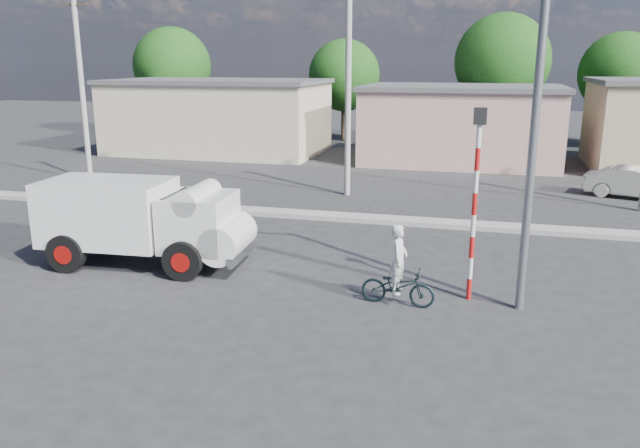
% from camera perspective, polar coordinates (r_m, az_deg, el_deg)
% --- Properties ---
extents(ground_plane, '(120.00, 120.00, 0.00)m').
position_cam_1_polar(ground_plane, '(13.90, -0.21, -7.82)').
color(ground_plane, '#2C2C2F').
rests_on(ground_plane, ground).
extents(median, '(40.00, 0.80, 0.16)m').
position_cam_1_polar(median, '(21.32, 5.40, 0.43)').
color(median, '#99968E').
rests_on(median, ground).
extents(truck, '(5.61, 2.49, 2.27)m').
position_cam_1_polar(truck, '(17.11, -15.68, 0.41)').
color(truck, black).
rests_on(truck, ground).
extents(bicycle, '(1.70, 0.71, 0.87)m').
position_cam_1_polar(bicycle, '(14.11, 7.13, -5.69)').
color(bicycle, black).
rests_on(bicycle, ground).
extents(cyclist, '(0.42, 0.60, 1.56)m').
position_cam_1_polar(cyclist, '(13.99, 7.17, -4.36)').
color(cyclist, silver).
rests_on(cyclist, ground).
extents(car_cream, '(3.96, 2.43, 1.23)m').
position_cam_1_polar(car_cream, '(27.74, 26.88, 3.37)').
color(car_cream, beige).
rests_on(car_cream, ground).
extents(traffic_pole, '(0.28, 0.18, 4.36)m').
position_cam_1_polar(traffic_pole, '(14.16, 14.03, 3.15)').
color(traffic_pole, red).
rests_on(traffic_pole, ground).
extents(streetlight, '(2.34, 0.22, 9.00)m').
position_cam_1_polar(streetlight, '(13.62, 18.67, 12.43)').
color(streetlight, slate).
rests_on(streetlight, ground).
extents(building_row, '(37.80, 7.30, 4.44)m').
position_cam_1_polar(building_row, '(34.61, 11.26, 9.20)').
color(building_row, beige).
rests_on(building_row, ground).
extents(tree_row, '(43.62, 7.43, 8.42)m').
position_cam_1_polar(tree_row, '(40.84, 15.95, 13.76)').
color(tree_row, '#38281E').
rests_on(tree_row, ground).
extents(utility_poles, '(35.40, 0.24, 8.00)m').
position_cam_1_polar(utility_poles, '(24.42, 14.95, 11.31)').
color(utility_poles, '#99968E').
rests_on(utility_poles, ground).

